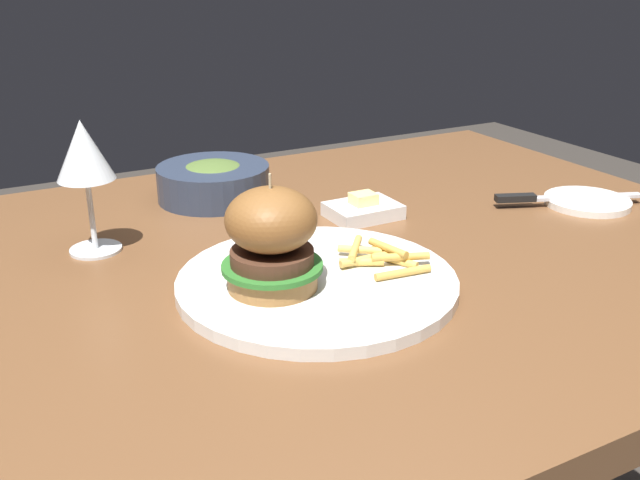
{
  "coord_description": "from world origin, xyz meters",
  "views": [
    {
      "loc": [
        -0.39,
        -0.73,
        1.09
      ],
      "look_at": [
        -0.03,
        -0.06,
        0.78
      ],
      "focal_mm": 40.0,
      "sensor_mm": 36.0,
      "label": 1
    }
  ],
  "objects_px": {
    "butter_dish": "(363,209)",
    "wine_glass": "(84,155)",
    "burger_sandwich": "(272,239)",
    "main_plate": "(317,282)",
    "table_knife": "(555,197)",
    "soup_bowl": "(214,181)",
    "bread_plate": "(587,202)"
  },
  "relations": [
    {
      "from": "bread_plate",
      "to": "main_plate",
      "type": "bearing_deg",
      "value": -173.08
    },
    {
      "from": "main_plate",
      "to": "butter_dish",
      "type": "xyz_separation_m",
      "value": [
        0.17,
        0.17,
        0.0
      ]
    },
    {
      "from": "burger_sandwich",
      "to": "butter_dish",
      "type": "relative_size",
      "value": 1.31
    },
    {
      "from": "table_knife",
      "to": "soup_bowl",
      "type": "bearing_deg",
      "value": 147.73
    },
    {
      "from": "bread_plate",
      "to": "table_knife",
      "type": "distance_m",
      "value": 0.05
    },
    {
      "from": "bread_plate",
      "to": "table_knife",
      "type": "relative_size",
      "value": 0.59
    },
    {
      "from": "main_plate",
      "to": "soup_bowl",
      "type": "relative_size",
      "value": 1.85
    },
    {
      "from": "bread_plate",
      "to": "wine_glass",
      "type": "bearing_deg",
      "value": 166.19
    },
    {
      "from": "butter_dish",
      "to": "main_plate",
      "type": "bearing_deg",
      "value": -133.99
    },
    {
      "from": "table_knife",
      "to": "soup_bowl",
      "type": "relative_size",
      "value": 1.26
    },
    {
      "from": "bread_plate",
      "to": "burger_sandwich",
      "type": "bearing_deg",
      "value": -173.71
    },
    {
      "from": "main_plate",
      "to": "butter_dish",
      "type": "height_order",
      "value": "butter_dish"
    },
    {
      "from": "burger_sandwich",
      "to": "soup_bowl",
      "type": "bearing_deg",
      "value": 79.64
    },
    {
      "from": "wine_glass",
      "to": "table_knife",
      "type": "relative_size",
      "value": 0.78
    },
    {
      "from": "burger_sandwich",
      "to": "wine_glass",
      "type": "xyz_separation_m",
      "value": [
        -0.14,
        0.23,
        0.05
      ]
    },
    {
      "from": "wine_glass",
      "to": "soup_bowl",
      "type": "distance_m",
      "value": 0.26
    },
    {
      "from": "butter_dish",
      "to": "soup_bowl",
      "type": "distance_m",
      "value": 0.24
    },
    {
      "from": "burger_sandwich",
      "to": "butter_dish",
      "type": "height_order",
      "value": "burger_sandwich"
    },
    {
      "from": "wine_glass",
      "to": "table_knife",
      "type": "xyz_separation_m",
      "value": [
        0.64,
        -0.15,
        -0.11
      ]
    },
    {
      "from": "butter_dish",
      "to": "burger_sandwich",
      "type": "bearing_deg",
      "value": -141.95
    },
    {
      "from": "bread_plate",
      "to": "table_knife",
      "type": "bearing_deg",
      "value": 157.93
    },
    {
      "from": "burger_sandwich",
      "to": "bread_plate",
      "type": "xyz_separation_m",
      "value": [
        0.55,
        0.06,
        -0.07
      ]
    },
    {
      "from": "burger_sandwich",
      "to": "main_plate",
      "type": "bearing_deg",
      "value": 0.52
    },
    {
      "from": "main_plate",
      "to": "burger_sandwich",
      "type": "xyz_separation_m",
      "value": [
        -0.05,
        -0.0,
        0.06
      ]
    },
    {
      "from": "table_knife",
      "to": "butter_dish",
      "type": "xyz_separation_m",
      "value": [
        -0.28,
        0.09,
        -0.0
      ]
    },
    {
      "from": "butter_dish",
      "to": "soup_bowl",
      "type": "xyz_separation_m",
      "value": [
        -0.16,
        0.18,
        0.02
      ]
    },
    {
      "from": "wine_glass",
      "to": "bread_plate",
      "type": "xyz_separation_m",
      "value": [
        0.69,
        -0.17,
        -0.12
      ]
    },
    {
      "from": "butter_dish",
      "to": "wine_glass",
      "type": "bearing_deg",
      "value": 171.31
    },
    {
      "from": "burger_sandwich",
      "to": "bread_plate",
      "type": "height_order",
      "value": "burger_sandwich"
    },
    {
      "from": "butter_dish",
      "to": "soup_bowl",
      "type": "relative_size",
      "value": 0.58
    },
    {
      "from": "main_plate",
      "to": "table_knife",
      "type": "xyz_separation_m",
      "value": [
        0.45,
        0.08,
        0.01
      ]
    },
    {
      "from": "burger_sandwich",
      "to": "table_knife",
      "type": "bearing_deg",
      "value": 9.03
    }
  ]
}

